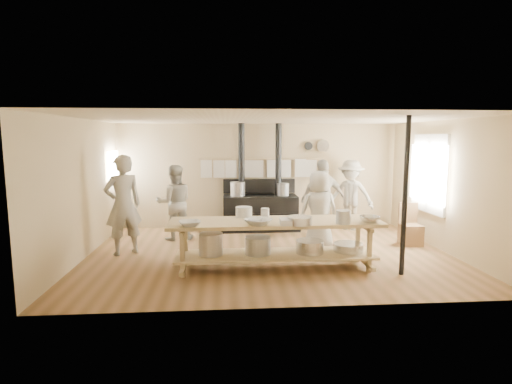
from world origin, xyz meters
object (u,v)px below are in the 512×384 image
Objects in this scene: cook_left at (175,203)px; cook_by_window at (350,195)px; cook_right at (323,199)px; chair at (410,233)px; cook_far_left at (123,205)px; cook_center at (319,211)px; stove at (260,209)px; roasting_pan at (293,222)px; prep_table at (275,239)px.

cook_by_window is at bearing 177.02° from cook_left.
chair is at bearing 143.33° from cook_right.
cook_by_window is (5.02, 1.74, -0.11)m from cook_far_left.
cook_left reaches higher than chair.
cook_center is 0.93× the size of cook_by_window.
cook_right is (4.16, 1.04, -0.08)m from cook_far_left.
stove reaches higher than cook_right.
cook_by_window is 1.97× the size of chair.
cook_center is at bearing 147.46° from cook_left.
cook_far_left is at bearing 40.03° from cook_left.
cook_by_window is (4.18, 0.67, 0.03)m from cook_left.
cook_by_window is at bearing -152.24° from cook_right.
stove is 1.34× the size of cook_far_left.
cook_right is 4.17× the size of roasting_pan.
stove is 1.66m from cook_right.
cook_right is at bearing 65.95° from roasting_pan.
stove is 0.72× the size of prep_table.
stove is 2.25m from cook_by_window.
prep_table is at bearing 45.93° from cook_right.
prep_table is 2.03× the size of cook_right.
chair is (3.06, -1.66, -0.26)m from stove.
cook_far_left is 1.16× the size of cook_left.
cook_center is at bearing -62.52° from stove.
cook_right is 1.98m from chair.
cook_right is at bearing -112.66° from cook_by_window.
cook_right is (1.36, -0.87, 0.37)m from stove.
stove is at bearing -44.33° from cook_right.
stove is 1.51× the size of cook_by_window.
cook_by_window is at bearing -4.32° from stove.
cook_left reaches higher than prep_table.
cook_left is 0.97× the size of cook_by_window.
chair is 3.33m from roasting_pan.
cook_by_window is at bearing 121.79° from chair.
cook_far_left is 1.09× the size of cook_right.
prep_table is at bearing 119.89° from cook_left.
cook_left reaches higher than roasting_pan.
roasting_pan is at bearing -85.64° from stove.
cook_by_window is (2.22, -0.17, 0.34)m from stove.
cook_far_left reaches higher than roasting_pan.
roasting_pan is at bearing 54.28° from cook_right.
cook_center is (1.01, -1.95, 0.29)m from stove.
cook_center is (3.82, -0.04, -0.16)m from cook_far_left.
cook_center is 1.13m from cook_right.
cook_left is 1.91× the size of chair.
cook_center is 0.91× the size of cook_right.
cook_by_window is at bearing 168.42° from cook_far_left.
chair is 2.05× the size of roasting_pan.
cook_by_window is 3.74m from roasting_pan.
prep_table is at bearing 127.70° from cook_far_left.
chair is at bearing 23.85° from prep_table.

